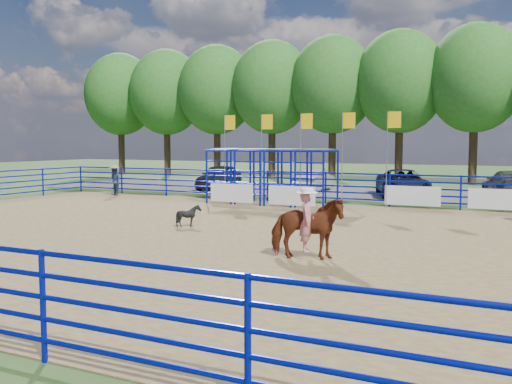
# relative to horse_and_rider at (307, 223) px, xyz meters

# --- Properties ---
(ground) EXTENTS (120.00, 120.00, 0.00)m
(ground) POSITION_rel_horse_and_rider_xyz_m (-3.76, 2.35, -0.91)
(ground) COLOR #365321
(ground) RESTS_ON ground
(arena_dirt) EXTENTS (30.00, 20.00, 0.02)m
(arena_dirt) POSITION_rel_horse_and_rider_xyz_m (-3.76, 2.35, -0.90)
(arena_dirt) COLOR olive
(arena_dirt) RESTS_ON ground
(gravel_strip) EXTENTS (40.00, 10.00, 0.01)m
(gravel_strip) POSITION_rel_horse_and_rider_xyz_m (-3.76, 19.35, -0.90)
(gravel_strip) COLOR gray
(gravel_strip) RESTS_ON ground
(horse_and_rider) EXTENTS (1.98, 1.26, 2.49)m
(horse_and_rider) POSITION_rel_horse_and_rider_xyz_m (0.00, 0.00, 0.00)
(horse_and_rider) COLOR maroon
(horse_and_rider) RESTS_ON arena_dirt
(calf) EXTENTS (0.70, 0.62, 0.76)m
(calf) POSITION_rel_horse_and_rider_xyz_m (-5.52, 3.28, -0.51)
(calf) COLOR black
(calf) RESTS_ON arena_dirt
(spectator_cowboy) EXTENTS (0.91, 0.82, 1.58)m
(spectator_cowboy) POSITION_rel_horse_and_rider_xyz_m (-15.39, 11.30, -0.09)
(spectator_cowboy) COLOR navy
(spectator_cowboy) RESTS_ON arena_dirt
(car_a) EXTENTS (2.48, 4.68, 1.52)m
(car_a) POSITION_rel_horse_and_rider_xyz_m (-12.35, 17.40, -0.14)
(car_a) COLOR black
(car_a) RESTS_ON gravel_strip
(car_b) EXTENTS (1.55, 4.06, 1.32)m
(car_b) POSITION_rel_horse_and_rider_xyz_m (-6.63, 18.65, -0.24)
(car_b) COLOR gray
(car_b) RESTS_ON gravel_strip
(car_c) EXTENTS (3.97, 5.66, 1.44)m
(car_c) POSITION_rel_horse_and_rider_xyz_m (-1.27, 17.55, -0.18)
(car_c) COLOR black
(car_c) RESTS_ON gravel_strip
(car_d) EXTENTS (3.20, 5.51, 1.50)m
(car_d) POSITION_rel_horse_and_rider_xyz_m (3.98, 17.80, -0.15)
(car_d) COLOR #4E4F51
(car_d) RESTS_ON gravel_strip
(perimeter_fence) EXTENTS (30.10, 20.10, 1.50)m
(perimeter_fence) POSITION_rel_horse_and_rider_xyz_m (-3.76, 2.35, -0.16)
(perimeter_fence) COLOR #0812AF
(perimeter_fence) RESTS_ON ground
(chute_assembly) EXTENTS (19.32, 2.41, 4.20)m
(chute_assembly) POSITION_rel_horse_and_rider_xyz_m (-5.66, 11.19, 0.35)
(chute_assembly) COLOR #0812AF
(chute_assembly) RESTS_ON ground
(treeline) EXTENTS (56.40, 6.40, 11.24)m
(treeline) POSITION_rel_horse_and_rider_xyz_m (-3.76, 28.35, 6.63)
(treeline) COLOR #3F2B19
(treeline) RESTS_ON ground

